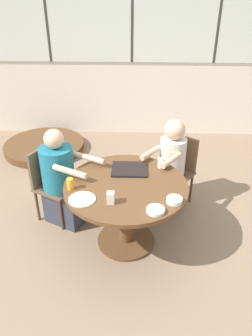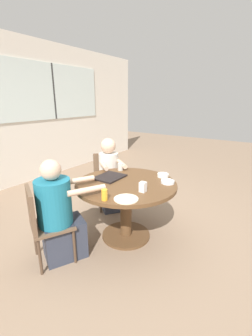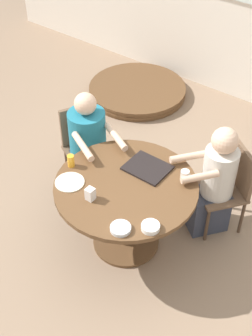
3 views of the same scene
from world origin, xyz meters
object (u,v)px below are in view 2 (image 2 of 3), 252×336
(chair_for_woman_green_shirt, at_px, (107,175))
(juice_glass, at_px, (104,195))
(chair_for_man_blue_shirt, at_px, (42,220))
(person_woman_green_shirt, at_px, (109,177))
(person_man_blue_shirt, at_px, (59,216))
(milk_carton_small, at_px, (143,187))
(bowl_cereal, at_px, (168,182))
(coffee_mug, at_px, (121,167))
(bowl_white_shallow, at_px, (163,175))

(chair_for_woman_green_shirt, relative_size, juice_glass, 7.57)
(chair_for_man_blue_shirt, bearing_deg, person_woman_green_shirt, 125.41)
(person_man_blue_shirt, height_order, milk_carton_small, person_man_blue_shirt)
(person_man_blue_shirt, bearing_deg, bowl_cereal, 78.46)
(person_man_blue_shirt, height_order, juice_glass, person_man_blue_shirt)
(person_man_blue_shirt, relative_size, milk_carton_small, 10.22)
(chair_for_man_blue_shirt, bearing_deg, coffee_mug, 111.98)
(bowl_white_shallow, relative_size, bowl_cereal, 0.89)
(person_woman_green_shirt, bearing_deg, juice_glass, 73.68)
(coffee_mug, relative_size, bowl_white_shallow, 0.71)
(chair_for_man_blue_shirt, relative_size, coffee_mug, 8.49)
(chair_for_woman_green_shirt, distance_m, coffee_mug, 0.56)
(person_man_blue_shirt, bearing_deg, chair_for_man_blue_shirt, -90.00)
(milk_carton_small, height_order, bowl_white_shallow, milk_carton_small)
(juice_glass, distance_m, bowl_cereal, 0.84)
(chair_for_man_blue_shirt, xyz_separation_m, milk_carton_small, (0.74, -0.74, 0.28))
(chair_for_woman_green_shirt, height_order, juice_glass, chair_for_woman_green_shirt)
(person_man_blue_shirt, bearing_deg, juice_glass, 50.38)
(chair_for_man_blue_shirt, relative_size, person_man_blue_shirt, 0.76)
(bowl_white_shallow, xyz_separation_m, bowl_cereal, (-0.17, -0.14, -0.00))
(bowl_white_shallow, bearing_deg, chair_for_man_blue_shirt, 151.39)
(juice_glass, bearing_deg, bowl_white_shallow, -10.35)
(coffee_mug, bearing_deg, bowl_white_shallow, -82.64)
(chair_for_man_blue_shirt, height_order, bowl_cereal, chair_for_man_blue_shirt)
(person_woman_green_shirt, xyz_separation_m, juice_glass, (-1.00, -0.74, 0.26))
(chair_for_woman_green_shirt, height_order, chair_for_man_blue_shirt, same)
(person_man_blue_shirt, xyz_separation_m, coffee_mug, (1.07, -0.03, 0.28))
(chair_for_man_blue_shirt, relative_size, milk_carton_small, 7.77)
(person_woman_green_shirt, height_order, milk_carton_small, person_woman_green_shirt)
(person_woman_green_shirt, relative_size, person_man_blue_shirt, 1.00)
(bowl_cereal, bearing_deg, chair_for_woman_green_shirt, 74.70)
(juice_glass, relative_size, bowl_white_shallow, 0.80)
(person_woman_green_shirt, xyz_separation_m, bowl_cereal, (-0.22, -1.05, 0.22))
(bowl_white_shallow, height_order, bowl_cereal, bowl_white_shallow)
(milk_carton_small, distance_m, bowl_cereal, 0.40)
(chair_for_woman_green_shirt, bearing_deg, juice_glass, 75.56)
(person_man_blue_shirt, distance_m, juice_glass, 0.58)
(bowl_white_shallow, bearing_deg, person_man_blue_shirt, 151.16)
(person_man_blue_shirt, distance_m, milk_carton_small, 0.93)
(bowl_white_shallow, bearing_deg, coffee_mug, 97.36)
(chair_for_woman_green_shirt, relative_size, bowl_white_shallow, 6.03)
(chair_for_woman_green_shirt, distance_m, juice_glass, 1.43)
(chair_for_man_blue_shirt, relative_size, bowl_white_shallow, 6.03)
(person_man_blue_shirt, relative_size, coffee_mug, 11.18)
(chair_for_man_blue_shirt, relative_size, juice_glass, 7.57)
(chair_for_woman_green_shirt, relative_size, coffee_mug, 8.49)
(person_woman_green_shirt, bearing_deg, bowl_cereal, 115.17)
(chair_for_woman_green_shirt, relative_size, chair_for_man_blue_shirt, 1.00)
(juice_glass, xyz_separation_m, milk_carton_small, (0.39, -0.20, -0.00))
(chair_for_woman_green_shirt, relative_size, bowl_cereal, 5.38)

